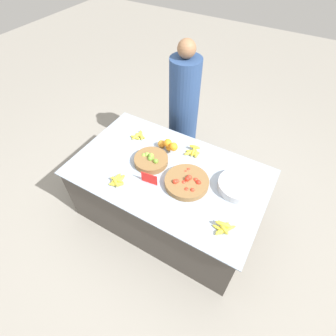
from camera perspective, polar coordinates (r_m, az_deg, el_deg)
ground_plane at (r=2.96m, az=0.00°, el=-9.53°), size 12.00×12.00×0.00m
market_table at (r=2.68m, az=0.00°, el=-5.60°), size 1.80×1.08×0.68m
lime_bowl at (r=2.48m, az=-3.73°, el=1.76°), size 0.32×0.32×0.10m
tomato_basket at (r=2.31m, az=4.09°, el=-3.00°), size 0.39×0.39×0.09m
orange_pile at (r=2.57m, az=-0.12°, el=5.03°), size 0.24×0.12×0.14m
metal_bowl at (r=2.34m, az=14.98°, el=-3.75°), size 0.35×0.35×0.07m
price_sign at (r=2.29m, az=-4.10°, el=-2.31°), size 0.15×0.02×0.12m
banana_bunch_front_right at (r=2.77m, az=-6.40°, el=7.01°), size 0.16×0.17×0.03m
banana_bunch_back_center at (r=2.36m, az=-10.99°, el=-2.69°), size 0.15×0.17×0.05m
banana_bunch_middle_left at (r=2.58m, az=5.52°, el=3.60°), size 0.15×0.16×0.06m
banana_bunch_front_center at (r=2.09m, az=12.02°, el=-12.70°), size 0.17×0.16×0.06m
vendor_person at (r=3.10m, az=3.38°, el=12.17°), size 0.34×0.34×1.50m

